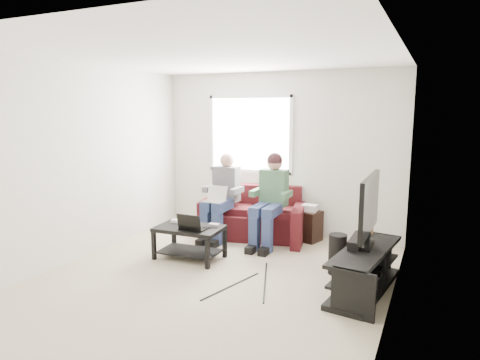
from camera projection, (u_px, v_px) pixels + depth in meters
name	position (u px, v px, depth m)	size (l,w,h in m)	color
floor	(213.00, 279.00, 5.13)	(4.50, 4.50, 0.00)	#B8AB8F
ceiling	(210.00, 55.00, 4.70)	(4.50, 4.50, 0.00)	white
wall_back	(278.00, 154.00, 6.92)	(4.50, 4.50, 0.00)	silver
wall_front	(51.00, 216.00, 2.90)	(4.50, 4.50, 0.00)	silver
wall_left	(81.00, 163.00, 5.75)	(4.50, 4.50, 0.00)	silver
wall_right	(395.00, 185.00, 4.08)	(4.50, 4.50, 0.00)	silver
window	(250.00, 134.00, 7.07)	(1.48, 0.04, 1.28)	white
sofa	(253.00, 218.00, 6.81)	(1.85, 1.07, 0.79)	#471311
person_left	(222.00, 193.00, 6.66)	(0.40, 0.70, 1.32)	navy
person_right	(271.00, 193.00, 6.33)	(0.40, 0.71, 1.37)	navy
laptop_silver	(215.00, 198.00, 6.44)	(0.32, 0.22, 0.24)	silver
coffee_table	(189.00, 235.00, 5.79)	(0.92, 0.60, 0.44)	black
laptop_black	(194.00, 220.00, 5.62)	(0.34, 0.24, 0.24)	black
controller_a	(177.00, 221.00, 5.99)	(0.14, 0.09, 0.04)	silver
controller_b	(190.00, 221.00, 5.97)	(0.14, 0.09, 0.04)	black
controller_c	(214.00, 225.00, 5.77)	(0.14, 0.09, 0.04)	gray
tv_stand	(365.00, 272.00, 4.77)	(0.63, 1.51, 0.48)	black
tv	(369.00, 207.00, 4.74)	(0.12, 1.10, 0.81)	black
soundbar	(357.00, 241.00, 4.86)	(0.12, 0.50, 0.10)	black
drink_cup	(370.00, 229.00, 5.30)	(0.08, 0.08, 0.12)	#B17B4C
console_white	(359.00, 279.00, 4.40)	(0.30, 0.22, 0.06)	silver
console_grey	(369.00, 257.00, 5.03)	(0.34, 0.26, 0.08)	gray
console_black	(364.00, 267.00, 4.71)	(0.38, 0.30, 0.07)	black
subwoofer	(337.00, 254.00, 5.25)	(0.22, 0.22, 0.50)	black
keyboard_floor	(347.00, 289.00, 4.81)	(0.15, 0.45, 0.02)	black
end_table	(309.00, 224.00, 6.58)	(0.31, 0.31, 0.57)	black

